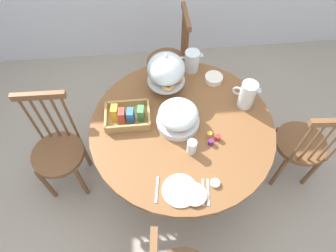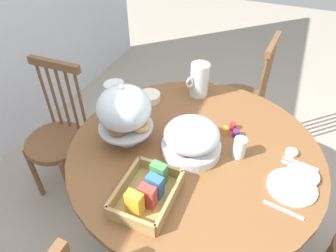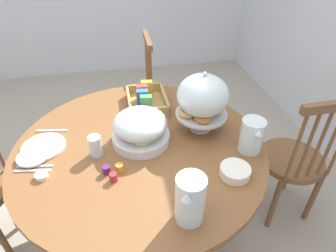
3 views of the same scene
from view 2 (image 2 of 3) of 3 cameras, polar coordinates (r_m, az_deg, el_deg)
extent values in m
cylinder|color=brown|center=(1.59, 5.02, -4.67)|extent=(1.30, 1.30, 0.04)
cylinder|color=brown|center=(1.84, 4.42, -12.13)|extent=(0.14, 0.14, 0.63)
cylinder|color=brown|center=(2.13, 3.92, -18.01)|extent=(0.56, 0.56, 0.06)
cylinder|color=brown|center=(2.16, -20.24, -2.89)|extent=(0.40, 0.40, 0.04)
cylinder|color=brown|center=(2.32, -23.77, -8.20)|extent=(0.04, 0.04, 0.45)
cylinder|color=brown|center=(2.17, -18.23, -10.58)|extent=(0.04, 0.04, 0.45)
cylinder|color=brown|center=(2.45, -19.65, -3.84)|extent=(0.04, 0.04, 0.45)
cylinder|color=brown|center=(2.31, -14.20, -5.75)|extent=(0.04, 0.04, 0.45)
cylinder|color=brown|center=(2.19, -21.99, 5.35)|extent=(0.02, 0.02, 0.48)
cylinder|color=brown|center=(2.14, -20.57, 5.01)|extent=(0.02, 0.02, 0.48)
cylinder|color=brown|center=(2.10, -19.10, 4.65)|extent=(0.02, 0.02, 0.48)
cylinder|color=brown|center=(2.06, -17.57, 4.28)|extent=(0.02, 0.02, 0.48)
cylinder|color=brown|center=(2.02, -15.98, 3.89)|extent=(0.02, 0.02, 0.48)
cube|color=brown|center=(1.97, -20.71, 10.80)|extent=(0.04, 0.36, 0.05)
cylinder|color=brown|center=(2.04, 28.51, -19.50)|extent=(0.04, 0.04, 0.45)
cylinder|color=brown|center=(2.48, 13.19, 4.89)|extent=(0.40, 0.40, 0.04)
cylinder|color=brown|center=(2.74, 10.53, 3.33)|extent=(0.04, 0.04, 0.45)
cylinder|color=brown|center=(2.53, 8.54, -0.04)|extent=(0.04, 0.04, 0.45)
cylinder|color=brown|center=(2.70, 16.14, 1.67)|extent=(0.04, 0.04, 0.45)
cylinder|color=brown|center=(2.48, 14.60, -1.89)|extent=(0.04, 0.04, 0.45)
cylinder|color=brown|center=(2.45, 18.56, 10.09)|extent=(0.02, 0.02, 0.48)
cylinder|color=brown|center=(2.39, 18.22, 9.37)|extent=(0.02, 0.02, 0.48)
cylinder|color=brown|center=(2.33, 17.85, 8.62)|extent=(0.02, 0.02, 0.48)
cylinder|color=brown|center=(2.27, 17.47, 7.82)|extent=(0.02, 0.02, 0.48)
cylinder|color=brown|center=(2.21, 17.07, 6.98)|extent=(0.02, 0.02, 0.48)
cube|color=brown|center=(2.21, 19.22, 14.34)|extent=(0.36, 0.06, 0.05)
cylinder|color=silver|center=(1.62, -7.63, -2.41)|extent=(0.12, 0.12, 0.02)
cylinder|color=silver|center=(1.60, -7.75, -1.43)|extent=(0.03, 0.03, 0.09)
cylinder|color=silver|center=(1.56, -7.91, -0.03)|extent=(0.28, 0.28, 0.01)
torus|color=#B27033|center=(1.59, -6.37, 1.99)|extent=(0.10, 0.10, 0.03)
torus|color=#D19347|center=(1.57, -10.17, 1.02)|extent=(0.10, 0.10, 0.03)
torus|color=#935628|center=(1.51, -9.35, -0.56)|extent=(0.10, 0.10, 0.03)
torus|color=tan|center=(1.52, -5.21, 0.02)|extent=(0.10, 0.10, 0.03)
ellipsoid|color=silver|center=(1.49, -8.30, 3.39)|extent=(0.27, 0.27, 0.22)
sphere|color=silver|center=(1.42, -8.76, 7.26)|extent=(0.02, 0.02, 0.02)
cylinder|color=silver|center=(1.54, 4.34, -4.08)|extent=(0.30, 0.30, 0.05)
ellipsoid|color=beige|center=(1.56, 5.20, -1.50)|extent=(0.09, 0.09, 0.03)
ellipsoid|color=#8CBF59|center=(1.53, 2.12, -2.27)|extent=(0.09, 0.09, 0.03)
ellipsoid|color=#6B2D4C|center=(1.47, 3.20, -4.62)|extent=(0.09, 0.09, 0.03)
ellipsoid|color=#CC3D33|center=(1.50, 6.92, -3.55)|extent=(0.09, 0.09, 0.03)
ellipsoid|color=silver|center=(1.48, 4.51, -1.57)|extent=(0.28, 0.28, 0.13)
cylinder|color=silver|center=(1.91, 5.93, 8.65)|extent=(0.11, 0.11, 0.21)
cylinder|color=orange|center=(1.92, 5.86, 7.83)|extent=(0.10, 0.10, 0.15)
cone|color=silver|center=(1.90, 7.63, 11.58)|extent=(0.05, 0.05, 0.03)
torus|color=silver|center=(1.86, 4.27, 8.23)|extent=(0.07, 0.05, 0.07)
cylinder|color=silver|center=(1.80, -9.83, 5.48)|extent=(0.12, 0.12, 0.18)
cylinder|color=white|center=(1.82, -9.74, 4.80)|extent=(0.10, 0.10, 0.12)
cone|color=silver|center=(1.81, -8.85, 8.53)|extent=(0.04, 0.04, 0.03)
torus|color=silver|center=(1.75, -11.25, 4.47)|extent=(0.07, 0.02, 0.07)
cube|color=tan|center=(1.36, -3.97, -13.21)|extent=(0.30, 0.22, 0.01)
cube|color=tan|center=(1.31, 0.45, -13.97)|extent=(0.30, 0.02, 0.07)
cube|color=tan|center=(1.37, -8.24, -10.96)|extent=(0.30, 0.02, 0.07)
cube|color=tan|center=(1.26, -7.13, -17.39)|extent=(0.02, 0.22, 0.07)
cube|color=tan|center=(1.42, -1.37, -8.06)|extent=(0.02, 0.22, 0.07)
cube|color=gold|center=(1.27, -6.32, -14.18)|extent=(0.05, 0.07, 0.11)
cube|color=#B23D33|center=(1.28, -3.83, -13.07)|extent=(0.05, 0.07, 0.11)
cube|color=#336BAD|center=(1.32, -2.48, -11.23)|extent=(0.05, 0.07, 0.11)
cube|color=#47894C|center=(1.36, -1.73, -8.90)|extent=(0.05, 0.08, 0.11)
cylinder|color=white|center=(1.50, 22.26, -10.54)|extent=(0.22, 0.22, 0.01)
cylinder|color=white|center=(1.55, 23.97, -8.38)|extent=(0.15, 0.15, 0.01)
cylinder|color=white|center=(1.89, -3.57, 5.46)|extent=(0.14, 0.14, 0.04)
cylinder|color=silver|center=(1.53, 13.31, -3.97)|extent=(0.06, 0.06, 0.11)
cylinder|color=beige|center=(1.65, 22.19, -4.68)|extent=(0.06, 0.06, 0.02)
cylinder|color=#B7282D|center=(1.70, 12.07, -0.05)|extent=(0.04, 0.04, 0.04)
cylinder|color=orange|center=(1.67, 10.65, -0.86)|extent=(0.04, 0.04, 0.04)
cylinder|color=#5B2366|center=(1.66, 12.66, -1.38)|extent=(0.04, 0.04, 0.04)
cube|color=silver|center=(1.60, 23.42, -7.17)|extent=(0.04, 0.17, 0.01)
cube|color=silver|center=(1.62, 23.66, -6.48)|extent=(0.04, 0.17, 0.01)
cube|color=silver|center=(1.41, 20.85, -14.53)|extent=(0.04, 0.17, 0.01)
camera|label=1|loc=(1.36, 90.19, 33.53)|focal=31.05mm
camera|label=3|loc=(2.25, 20.59, 34.65)|focal=30.59mm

